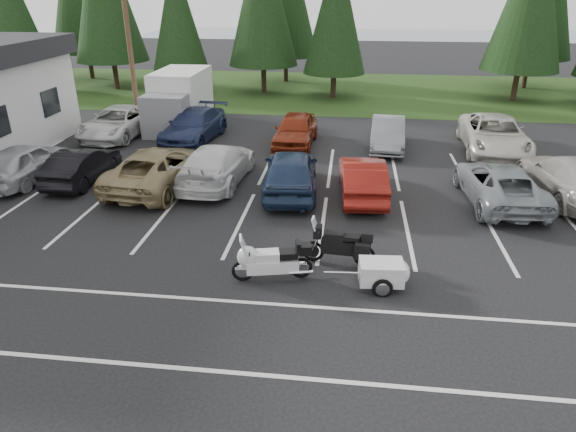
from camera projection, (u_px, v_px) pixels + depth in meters
The scene contains 25 objects.
ground at pixel (304, 240), 15.69m from camera, with size 120.00×120.00×0.00m, color black.
grass_strip at pixel (334, 91), 37.37m from camera, with size 80.00×16.00×0.01m, color #213B12.
lake_water at pixel (375, 45), 64.93m from camera, with size 70.00×50.00×0.02m, color slate.
utility_pole at pixel (129, 37), 25.67m from camera, with size 1.60×0.26×9.00m.
box_truck at pixel (176, 101), 27.25m from camera, with size 2.40×5.60×2.90m, color silver, non-canonical shape.
stall_markings at pixel (309, 214), 17.50m from camera, with size 32.00×16.00×0.01m, color silver.
conifer_1 at pixel (13, 11), 35.01m from camera, with size 3.96×3.96×9.22m.
conifer_3 at pixel (177, 14), 33.98m from camera, with size 3.87×3.87×9.02m.
conifer_5 at pixel (336, 9), 32.87m from camera, with size 4.14×4.14×9.63m.
car_near_0 at pixel (26, 162), 20.13m from camera, with size 1.80×4.48×1.53m, color #ACADB1.
car_near_1 at pixel (82, 166), 20.06m from camera, with size 1.41×4.05×1.34m, color black.
car_near_2 at pixel (159, 168), 19.54m from camera, with size 2.54×5.50×1.53m, color #8C7B51.
car_near_3 at pixel (217, 164), 19.94m from camera, with size 2.12×5.22×1.52m, color silver.
car_near_4 at pixel (291, 171), 18.97m from camera, with size 1.95×4.84×1.65m, color #1C2B48.
car_near_5 at pixel (362, 178), 18.66m from camera, with size 1.53×4.39×1.45m, color maroon.
car_near_6 at pixel (500, 184), 18.14m from camera, with size 2.33×5.05×1.40m, color gray.
car_near_7 at pixel (570, 178), 18.45m from camera, with size 2.21×5.44×1.58m, color #B2ABA3.
car_far_0 at pixel (118, 122), 25.98m from camera, with size 2.44×5.28×1.47m, color silver.
car_far_1 at pixel (194, 126), 25.28m from camera, with size 2.11×5.19×1.51m, color #1C2647.
car_far_2 at pixel (296, 130), 24.55m from camera, with size 1.81×4.49×1.53m, color maroon.
car_far_3 at pixel (388, 134), 24.14m from camera, with size 1.51×4.33×1.43m, color slate.
car_far_4 at pixel (494, 135), 23.59m from camera, with size 2.68×5.81×1.61m, color beige.
touring_motorcycle at pixel (272, 258), 13.37m from camera, with size 2.37×0.73×1.31m, color silver, non-canonical shape.
cargo_trailer at pixel (381, 275), 13.13m from camera, with size 1.62×0.91×0.75m, color silver, non-canonical shape.
adventure_motorcycle at pixel (339, 242), 14.12m from camera, with size 2.27×0.79×1.38m, color black, non-canonical shape.
Camera 1 is at (1.19, -13.92, 7.19)m, focal length 32.00 mm.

